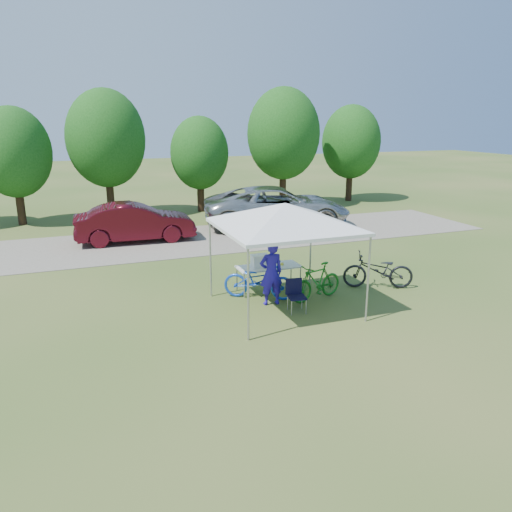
# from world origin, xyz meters

# --- Properties ---
(ground) EXTENTS (100.00, 100.00, 0.00)m
(ground) POSITION_xyz_m (0.00, 0.00, 0.00)
(ground) COLOR #2D5119
(ground) RESTS_ON ground
(gravel_strip) EXTENTS (24.00, 5.00, 0.02)m
(gravel_strip) POSITION_xyz_m (0.00, 8.00, 0.01)
(gravel_strip) COLOR gray
(gravel_strip) RESTS_ON ground
(canopy) EXTENTS (4.53, 4.53, 3.00)m
(canopy) POSITION_xyz_m (0.00, 0.00, 2.65)
(canopy) COLOR #A5A5AA
(canopy) RESTS_ON ground
(treeline) EXTENTS (24.89, 4.28, 6.30)m
(treeline) POSITION_xyz_m (-0.29, 14.05, 3.53)
(treeline) COLOR #382314
(treeline) RESTS_ON ground
(folding_table) EXTENTS (1.77, 0.74, 0.73)m
(folding_table) POSITION_xyz_m (0.14, 1.36, 0.68)
(folding_table) COLOR white
(folding_table) RESTS_ON ground
(folding_chair) EXTENTS (0.48, 0.50, 0.83)m
(folding_chair) POSITION_xyz_m (0.20, -0.28, 0.49)
(folding_chair) COLOR black
(folding_chair) RESTS_ON ground
(cooler) EXTENTS (0.48, 0.33, 0.35)m
(cooler) POSITION_xyz_m (-0.13, 1.36, 0.90)
(cooler) COLOR white
(cooler) RESTS_ON folding_table
(ice_cream_cup) EXTENTS (0.09, 0.09, 0.07)m
(ice_cream_cup) POSITION_xyz_m (0.52, 1.31, 0.76)
(ice_cream_cup) COLOR yellow
(ice_cream_cup) RESTS_ON folding_table
(cyclist) EXTENTS (0.64, 0.43, 1.71)m
(cyclist) POSITION_xyz_m (-0.20, 0.37, 0.85)
(cyclist) COLOR #2315AC
(cyclist) RESTS_ON ground
(bike_blue) EXTENTS (2.00, 1.61, 1.02)m
(bike_blue) POSITION_xyz_m (-0.33, 0.89, 0.51)
(bike_blue) COLOR blue
(bike_blue) RESTS_ON ground
(bike_green) EXTENTS (1.74, 0.90, 1.00)m
(bike_green) POSITION_xyz_m (1.08, 0.25, 0.50)
(bike_green) COLOR #176B1A
(bike_green) RESTS_ON ground
(bike_dark) EXTENTS (2.09, 1.45, 1.04)m
(bike_dark) POSITION_xyz_m (3.16, 0.49, 0.52)
(bike_dark) COLOR black
(bike_dark) RESTS_ON ground
(minivan) EXTENTS (6.94, 4.34, 1.79)m
(minivan) POSITION_xyz_m (3.68, 9.13, 0.91)
(minivan) COLOR #B2B2AD
(minivan) RESTS_ON gravel_strip
(sedan) EXTENTS (4.64, 1.80, 1.51)m
(sedan) POSITION_xyz_m (-2.58, 8.57, 0.77)
(sedan) COLOR #470B15
(sedan) RESTS_ON gravel_strip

